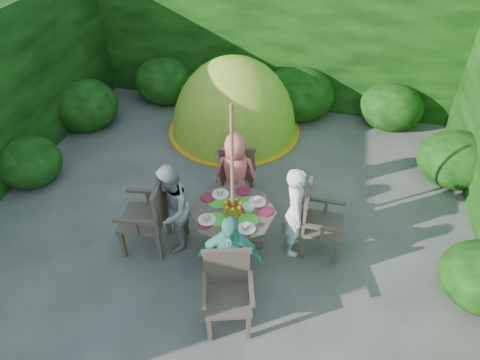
% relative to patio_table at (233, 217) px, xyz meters
% --- Properties ---
extents(ground, '(60.00, 60.00, 0.00)m').
position_rel_patio_table_xyz_m(ground, '(-0.24, 0.51, -0.55)').
color(ground, '#484540').
rests_on(ground, ground).
extents(hedge_enclosure, '(9.00, 9.00, 2.50)m').
position_rel_patio_table_xyz_m(hedge_enclosure, '(-0.24, 1.84, 0.70)').
color(hedge_enclosure, black).
rests_on(hedge_enclosure, ground).
extents(patio_table, '(1.32, 1.32, 0.78)m').
position_rel_patio_table_xyz_m(patio_table, '(0.00, 0.00, 0.00)').
color(patio_table, '#40342A').
rests_on(patio_table, ground).
extents(parasol_pole, '(0.05, 0.05, 2.20)m').
position_rel_patio_table_xyz_m(parasol_pole, '(-0.00, -0.00, 0.55)').
color(parasol_pole, brown).
rests_on(parasol_pole, ground).
extents(garden_chair_right, '(0.52, 0.58, 0.95)m').
position_rel_patio_table_xyz_m(garden_chair_right, '(1.07, 0.23, -0.04)').
color(garden_chair_right, '#40342A').
rests_on(garden_chair_right, ground).
extents(garden_chair_left, '(0.65, 0.71, 1.06)m').
position_rel_patio_table_xyz_m(garden_chair_left, '(-1.07, -0.22, 0.02)').
color(garden_chair_left, '#40342A').
rests_on(garden_chair_left, ground).
extents(garden_chair_back, '(0.67, 0.62, 0.93)m').
position_rel_patio_table_xyz_m(garden_chair_back, '(-0.21, 1.08, -0.05)').
color(garden_chair_back, '#40342A').
rests_on(garden_chair_back, ground).
extents(garden_chair_front, '(0.67, 0.63, 0.93)m').
position_rel_patio_table_xyz_m(garden_chair_front, '(0.20, -1.08, -0.06)').
color(garden_chair_front, '#40342A').
rests_on(garden_chair_front, ground).
extents(child_right, '(0.40, 0.53, 1.33)m').
position_rel_patio_table_xyz_m(child_right, '(0.78, 0.16, 0.11)').
color(child_right, white).
rests_on(child_right, ground).
extents(child_left, '(0.61, 0.72, 1.31)m').
position_rel_patio_table_xyz_m(child_left, '(-0.79, -0.16, 0.10)').
color(child_left, '#A0A09B').
rests_on(child_left, ground).
extents(child_back, '(0.67, 0.49, 1.27)m').
position_rel_patio_table_xyz_m(child_back, '(-0.16, 0.78, 0.09)').
color(child_back, '#FE6969').
rests_on(child_back, ground).
extents(child_front, '(0.79, 0.41, 1.28)m').
position_rel_patio_table_xyz_m(child_front, '(0.15, -0.79, 0.09)').
color(child_front, '#4FB9A0').
rests_on(child_front, ground).
extents(dome_tent, '(2.50, 2.50, 2.86)m').
position_rel_patio_table_xyz_m(dome_tent, '(-0.71, 2.89, -0.55)').
color(dome_tent, '#8DB623').
rests_on(dome_tent, ground).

